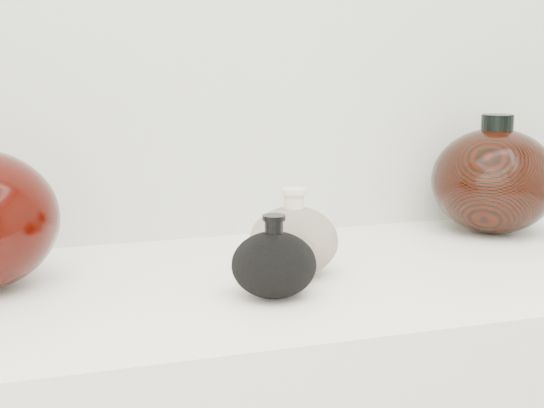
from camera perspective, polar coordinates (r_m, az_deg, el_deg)
name	(u,v)px	position (r m, az deg, el deg)	size (l,w,h in m)	color
black_gourd_vase	(274,264)	(0.94, 0.14, -4.53)	(0.14, 0.14, 0.10)	black
cream_gourd_vase	(294,240)	(1.03, 1.64, -2.74)	(0.15, 0.15, 0.12)	beige
right_round_pot	(494,180)	(1.33, 16.38, 1.72)	(0.22, 0.22, 0.20)	black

